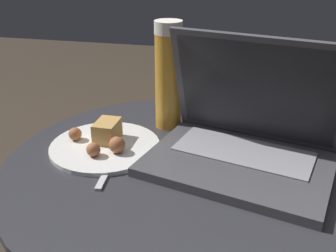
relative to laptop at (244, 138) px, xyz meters
name	(u,v)px	position (x,y,z in m)	size (l,w,h in m)	color
table	(180,220)	(-0.12, -0.03, -0.19)	(0.70, 0.70, 0.51)	black
laptop	(244,138)	(0.00, 0.00, 0.00)	(0.39, 0.31, 0.24)	#47474C
beer_glass	(168,76)	(-0.18, 0.13, 0.07)	(0.06, 0.06, 0.24)	gold
snack_plate	(105,143)	(-0.28, -0.01, -0.04)	(0.23, 0.23, 0.05)	silver
fork	(114,158)	(-0.25, -0.05, -0.05)	(0.04, 0.20, 0.00)	silver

